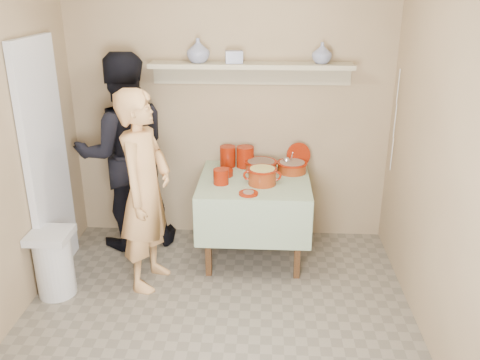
# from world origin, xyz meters

# --- Properties ---
(ground) EXTENTS (3.50, 3.50, 0.00)m
(ground) POSITION_xyz_m (0.00, 0.00, 0.00)
(ground) COLOR #6F6657
(ground) RESTS_ON ground
(tile_panel) EXTENTS (0.06, 0.70, 2.00)m
(tile_panel) POSITION_xyz_m (-1.46, 0.95, 1.00)
(tile_panel) COLOR silver
(tile_panel) RESTS_ON ground
(plate_stack_a) EXTENTS (0.15, 0.15, 0.19)m
(plate_stack_a) POSITION_xyz_m (-0.01, 1.60, 0.86)
(plate_stack_a) COLOR #720F01
(plate_stack_a) RESTS_ON serving_table
(plate_stack_b) EXTENTS (0.16, 0.16, 0.20)m
(plate_stack_b) POSITION_xyz_m (0.15, 1.59, 0.86)
(plate_stack_b) COLOR #720F01
(plate_stack_b) RESTS_ON serving_table
(bowl_stack) EXTENTS (0.13, 0.13, 0.13)m
(bowl_stack) POSITION_xyz_m (-0.03, 1.14, 0.83)
(bowl_stack) COLOR #720F01
(bowl_stack) RESTS_ON serving_table
(empty_bowl) EXTENTS (0.18, 0.18, 0.05)m
(empty_bowl) POSITION_xyz_m (-0.03, 1.34, 0.79)
(empty_bowl) COLOR #720F01
(empty_bowl) RESTS_ON serving_table
(propped_lid) EXTENTS (0.24, 0.15, 0.23)m
(propped_lid) POSITION_xyz_m (0.65, 1.60, 0.88)
(propped_lid) COLOR #720F01
(propped_lid) RESTS_ON serving_table
(vase_right) EXTENTS (0.23, 0.23, 0.18)m
(vase_right) POSITION_xyz_m (0.82, 1.62, 1.81)
(vase_right) COLOR navy
(vase_right) RESTS_ON wall_shelf
(vase_left) EXTENTS (0.28, 0.28, 0.21)m
(vase_left) POSITION_xyz_m (-0.26, 1.61, 1.83)
(vase_left) COLOR navy
(vase_left) RESTS_ON wall_shelf
(ceramic_box) EXTENTS (0.16, 0.12, 0.11)m
(ceramic_box) POSITION_xyz_m (0.05, 1.60, 1.77)
(ceramic_box) COLOR navy
(ceramic_box) RESTS_ON wall_shelf
(person_cook) EXTENTS (0.51, 0.67, 1.65)m
(person_cook) POSITION_xyz_m (-0.61, 0.78, 0.83)
(person_cook) COLOR tan
(person_cook) RESTS_ON ground
(person_helper) EXTENTS (1.08, 0.97, 1.83)m
(person_helper) POSITION_xyz_m (-0.96, 1.47, 0.92)
(person_helper) COLOR black
(person_helper) RESTS_ON ground
(room_shell) EXTENTS (3.04, 3.54, 2.62)m
(room_shell) POSITION_xyz_m (0.00, 0.00, 1.61)
(room_shell) COLOR #9F8561
(room_shell) RESTS_ON ground
(serving_table) EXTENTS (0.97, 0.97, 0.76)m
(serving_table) POSITION_xyz_m (0.25, 1.28, 0.64)
(serving_table) COLOR #4C2D16
(serving_table) RESTS_ON ground
(cazuela_meat_a) EXTENTS (0.30, 0.30, 0.10)m
(cazuela_meat_a) POSITION_xyz_m (0.30, 1.47, 0.82)
(cazuela_meat_a) COLOR maroon
(cazuela_meat_a) RESTS_ON serving_table
(cazuela_meat_b) EXTENTS (0.28, 0.28, 0.10)m
(cazuela_meat_b) POSITION_xyz_m (0.59, 1.46, 0.82)
(cazuela_meat_b) COLOR maroon
(cazuela_meat_b) RESTS_ON serving_table
(ladle) EXTENTS (0.08, 0.26, 0.19)m
(ladle) POSITION_xyz_m (0.54, 1.48, 0.87)
(ladle) COLOR silver
(ladle) RESTS_ON cazuela_meat_b
(cazuela_rice) EXTENTS (0.33, 0.25, 0.14)m
(cazuela_rice) POSITION_xyz_m (0.32, 1.15, 0.85)
(cazuela_rice) COLOR maroon
(cazuela_rice) RESTS_ON serving_table
(front_plate) EXTENTS (0.16, 0.16, 0.03)m
(front_plate) POSITION_xyz_m (0.21, 0.91, 0.77)
(front_plate) COLOR #720F01
(front_plate) RESTS_ON serving_table
(wall_shelf) EXTENTS (1.80, 0.25, 0.21)m
(wall_shelf) POSITION_xyz_m (0.20, 1.65, 1.67)
(wall_shelf) COLOR tan
(wall_shelf) RESTS_ON room_shell
(trash_bin) EXTENTS (0.32, 0.32, 0.56)m
(trash_bin) POSITION_xyz_m (-1.33, 0.55, 0.28)
(trash_bin) COLOR silver
(trash_bin) RESTS_ON ground
(electrical_cord) EXTENTS (0.01, 0.05, 0.90)m
(electrical_cord) POSITION_xyz_m (1.47, 1.48, 1.25)
(electrical_cord) COLOR silver
(electrical_cord) RESTS_ON wall_shelf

